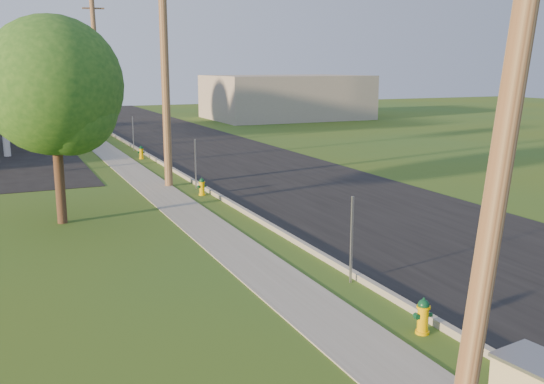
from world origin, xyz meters
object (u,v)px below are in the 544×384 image
(utility_pole_near, at_px, (516,66))
(price_pylon, at_px, (48,52))
(utility_pole_far, at_px, (97,67))
(hydrant_mid, at_px, (202,187))
(tree_lot, at_px, (10,73))
(utility_pole_mid, at_px, (165,63))
(tree_verge, at_px, (57,91))
(hydrant_near, at_px, (423,316))
(hydrant_far, at_px, (141,152))

(utility_pole_near, bearing_deg, price_pylon, 99.42)
(utility_pole_far, height_order, hydrant_mid, utility_pole_far)
(price_pylon, bearing_deg, tree_lot, 94.07)
(utility_pole_mid, distance_m, utility_pole_far, 18.00)
(tree_verge, bearing_deg, tree_lot, 91.42)
(tree_verge, distance_m, hydrant_mid, 6.78)
(utility_pole_far, relative_size, hydrant_mid, 14.02)
(utility_pole_far, bearing_deg, utility_pole_near, -90.00)
(tree_lot, relative_size, hydrant_near, 9.84)
(price_pylon, xyz_separation_m, hydrant_far, (4.48, 2.40, -5.09))
(utility_pole_far, xyz_separation_m, hydrant_far, (0.58, -10.10, -4.46))
(hydrant_near, height_order, hydrant_mid, hydrant_near)
(utility_pole_near, relative_size, hydrant_near, 13.70)
(utility_pole_near, height_order, hydrant_near, utility_pole_near)
(hydrant_far, bearing_deg, hydrant_mid, -89.41)
(utility_pole_near, xyz_separation_m, hydrant_near, (0.65, 2.36, -4.46))
(utility_pole_far, distance_m, tree_verge, 23.03)
(hydrant_mid, bearing_deg, utility_pole_near, -92.51)
(utility_pole_near, distance_m, hydrant_far, 26.29)
(hydrant_near, distance_m, hydrant_mid, 13.35)
(tree_lot, relative_size, hydrant_far, 9.71)
(utility_pole_near, bearing_deg, tree_lot, 97.12)
(hydrant_near, bearing_deg, utility_pole_mid, 92.37)
(hydrant_near, height_order, hydrant_far, hydrant_far)
(hydrant_mid, bearing_deg, utility_pole_mid, 106.67)
(utility_pole_near, height_order, tree_lot, utility_pole_near)
(hydrant_far, bearing_deg, tree_verge, -112.09)
(price_pylon, distance_m, tree_verge, 10.19)
(price_pylon, relative_size, tree_verge, 1.08)
(hydrant_mid, distance_m, hydrant_far, 10.19)
(hydrant_mid, bearing_deg, price_pylon, 120.47)
(utility_pole_near, xyz_separation_m, tree_lot, (-5.18, 41.43, -0.42))
(price_pylon, relative_size, hydrant_mid, 10.11)
(utility_pole_near, distance_m, tree_lot, 41.75)
(utility_pole_mid, relative_size, tree_verge, 1.55)
(price_pylon, distance_m, hydrant_near, 22.22)
(tree_verge, xyz_separation_m, tree_lot, (-0.69, 28.01, 0.30))
(utility_pole_near, relative_size, price_pylon, 1.38)
(tree_verge, relative_size, hydrant_far, 9.04)
(utility_pole_far, bearing_deg, hydrant_far, -86.71)
(hydrant_mid, relative_size, hydrant_far, 0.97)
(price_pylon, relative_size, tree_lot, 1.01)
(hydrant_far, bearing_deg, utility_pole_near, -91.29)
(tree_lot, bearing_deg, price_pylon, -85.93)
(utility_pole_far, distance_m, hydrant_mid, 20.79)
(hydrant_near, xyz_separation_m, hydrant_far, (-0.07, 23.54, 0.00))
(price_pylon, distance_m, hydrant_far, 7.19)
(hydrant_mid, bearing_deg, tree_lot, 102.84)
(price_pylon, bearing_deg, utility_pole_mid, -54.66)
(utility_pole_far, distance_m, price_pylon, 13.11)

